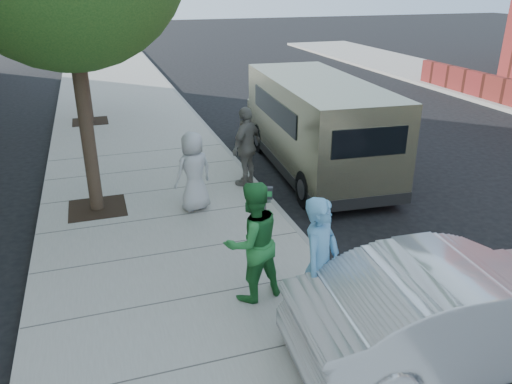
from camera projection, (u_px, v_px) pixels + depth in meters
ground at (229, 250)px, 9.44m from camera, size 120.00×120.00×0.00m
sidewalk at (176, 255)px, 9.13m from camera, size 5.00×60.00×0.15m
curb_face at (299, 235)px, 9.83m from camera, size 0.12×60.00×0.16m
parking_meter at (264, 207)px, 8.57m from camera, size 0.29×0.18×1.34m
van at (315, 124)px, 12.95m from camera, size 2.60×6.63×2.41m
sedan at (463, 310)px, 6.48m from camera, size 4.69×1.89×1.51m
person_officer at (320, 265)px, 6.78m from camera, size 0.86×0.82×1.98m
person_green_shirt at (252, 242)px, 7.45m from camera, size 1.07×0.92×1.91m
person_gray_shirt at (194, 172)px, 10.46m from camera, size 0.97×0.78×1.71m
person_striped_polo at (247, 146)px, 11.75m from camera, size 1.14×1.08×1.89m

